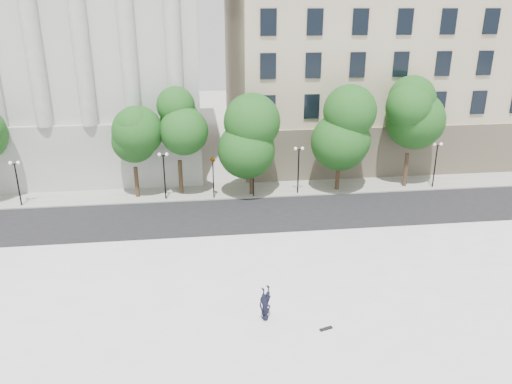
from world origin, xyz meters
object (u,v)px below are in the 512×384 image
(traffic_light_east, at_px, (253,156))
(person_lying, at_px, (265,315))
(traffic_light_west, at_px, (213,157))
(skateboard, at_px, (326,329))

(traffic_light_east, height_order, person_lying, traffic_light_east)
(traffic_light_west, xyz_separation_m, person_lying, (1.81, -18.54, -3.05))
(traffic_light_east, xyz_separation_m, skateboard, (1.28, -19.74, -3.25))
(traffic_light_east, bearing_deg, traffic_light_west, 180.00)
(traffic_light_west, height_order, skateboard, traffic_light_west)
(traffic_light_west, distance_m, skateboard, 20.56)
(traffic_light_east, distance_m, person_lying, 18.86)
(traffic_light_west, relative_size, person_lying, 2.22)
(person_lying, bearing_deg, traffic_light_west, 65.51)
(traffic_light_west, bearing_deg, skateboard, -76.57)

